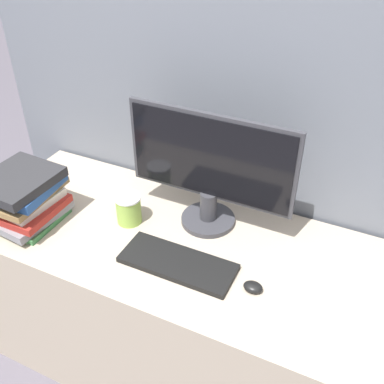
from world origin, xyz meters
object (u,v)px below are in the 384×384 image
(mouse, at_px, (253,287))
(book_stack, at_px, (25,198))
(monitor, at_px, (210,171))
(keyboard, at_px, (178,263))
(coffee_cup, at_px, (129,209))

(mouse, distance_m, book_stack, 0.90)
(monitor, bearing_deg, book_stack, -155.02)
(keyboard, bearing_deg, book_stack, -177.58)
(monitor, distance_m, keyboard, 0.34)
(mouse, bearing_deg, monitor, 136.33)
(coffee_cup, height_order, book_stack, book_stack)
(monitor, height_order, coffee_cup, monitor)
(keyboard, height_order, book_stack, book_stack)
(monitor, xyz_separation_m, keyboard, (0.00, -0.26, -0.22))
(monitor, relative_size, keyboard, 1.57)
(monitor, height_order, mouse, monitor)
(coffee_cup, relative_size, book_stack, 0.38)
(keyboard, relative_size, coffee_cup, 3.45)
(book_stack, bearing_deg, keyboard, 2.42)
(coffee_cup, distance_m, book_stack, 0.39)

